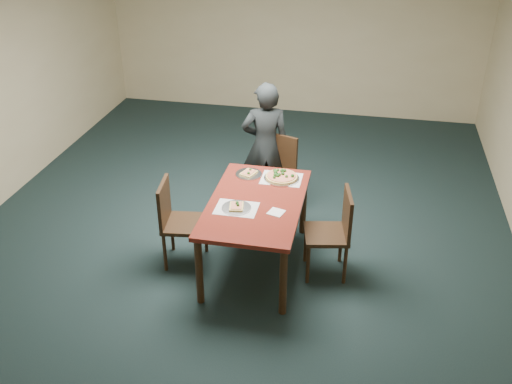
% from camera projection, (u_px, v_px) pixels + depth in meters
% --- Properties ---
extents(ground, '(8.00, 8.00, 0.00)m').
position_uv_depth(ground, '(237.00, 239.00, 6.30)').
color(ground, black).
rests_on(ground, ground).
extents(room_shell, '(8.00, 8.00, 8.00)m').
position_uv_depth(room_shell, '(234.00, 88.00, 5.45)').
color(room_shell, '#C7B58A').
rests_on(room_shell, ground).
extents(dining_table, '(0.90, 1.50, 0.75)m').
position_uv_depth(dining_table, '(256.00, 209.00, 5.59)').
color(dining_table, '#5B1812').
rests_on(dining_table, ground).
extents(chair_far, '(0.53, 0.53, 0.91)m').
position_uv_depth(chair_far, '(276.00, 169.00, 6.65)').
color(chair_far, black).
rests_on(chair_far, ground).
extents(chair_left, '(0.47, 0.47, 0.91)m').
position_uv_depth(chair_left, '(176.00, 218.00, 5.71)').
color(chair_left, black).
rests_on(chair_left, ground).
extents(chair_right, '(0.49, 0.49, 0.91)m').
position_uv_depth(chair_right, '(335.00, 229.00, 5.54)').
color(chair_right, black).
rests_on(chair_right, ground).
extents(diner, '(0.63, 0.49, 1.53)m').
position_uv_depth(diner, '(265.00, 146.00, 6.63)').
color(diner, black).
rests_on(diner, ground).
extents(placemat_main, '(0.42, 0.32, 0.00)m').
position_uv_depth(placemat_main, '(281.00, 179.00, 5.95)').
color(placemat_main, white).
rests_on(placemat_main, dining_table).
extents(placemat_near, '(0.40, 0.30, 0.00)m').
position_uv_depth(placemat_near, '(236.00, 208.00, 5.42)').
color(placemat_near, white).
rests_on(placemat_near, dining_table).
extents(pizza_pan, '(0.37, 0.37, 0.07)m').
position_uv_depth(pizza_pan, '(281.00, 177.00, 5.94)').
color(pizza_pan, silver).
rests_on(pizza_pan, dining_table).
extents(slice_plate_near, '(0.28, 0.28, 0.06)m').
position_uv_depth(slice_plate_near, '(236.00, 207.00, 5.42)').
color(slice_plate_near, silver).
rests_on(slice_plate_near, dining_table).
extents(slice_plate_far, '(0.28, 0.28, 0.06)m').
position_uv_depth(slice_plate_far, '(249.00, 174.00, 6.02)').
color(slice_plate_far, silver).
rests_on(slice_plate_far, dining_table).
extents(napkin, '(0.17, 0.17, 0.01)m').
position_uv_depth(napkin, '(276.00, 212.00, 5.35)').
color(napkin, white).
rests_on(napkin, dining_table).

